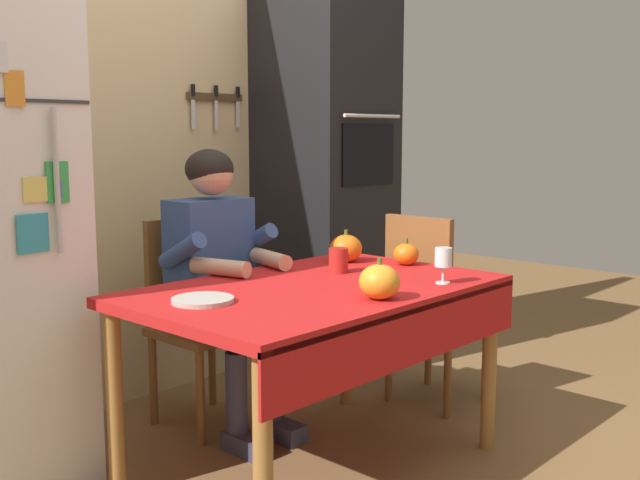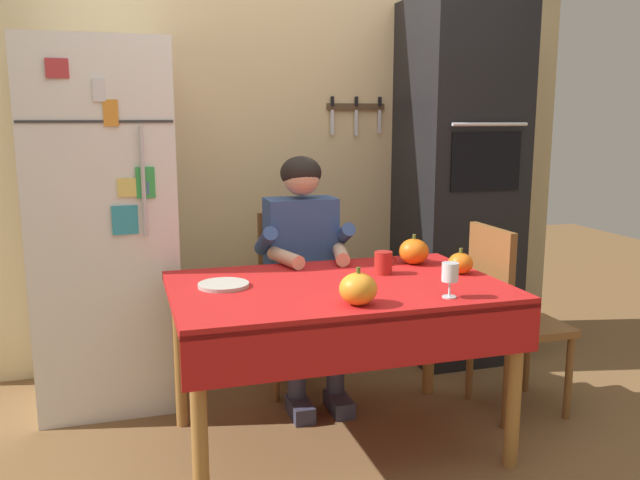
% 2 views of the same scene
% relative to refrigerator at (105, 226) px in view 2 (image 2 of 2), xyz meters
% --- Properties ---
extents(ground_plane, '(10.00, 10.00, 0.00)m').
position_rel_refrigerator_xyz_m(ground_plane, '(0.95, -0.96, -0.90)').
color(ground_plane, brown).
rests_on(ground_plane, ground).
extents(back_wall_assembly, '(3.70, 0.13, 2.60)m').
position_rel_refrigerator_xyz_m(back_wall_assembly, '(1.00, 0.39, 0.40)').
color(back_wall_assembly, '#D1B784').
rests_on(back_wall_assembly, ground).
extents(refrigerator, '(0.68, 0.71, 1.80)m').
position_rel_refrigerator_xyz_m(refrigerator, '(0.00, 0.00, 0.00)').
color(refrigerator, white).
rests_on(refrigerator, ground).
extents(wall_oven, '(0.60, 0.64, 2.10)m').
position_rel_refrigerator_xyz_m(wall_oven, '(2.00, 0.04, 0.15)').
color(wall_oven, black).
rests_on(wall_oven, ground).
extents(dining_table, '(1.40, 0.90, 0.74)m').
position_rel_refrigerator_xyz_m(dining_table, '(0.95, -0.88, -0.24)').
color(dining_table, '#9E6B33').
rests_on(dining_table, ground).
extents(chair_behind_person, '(0.40, 0.40, 0.93)m').
position_rel_refrigerator_xyz_m(chair_behind_person, '(0.97, -0.09, -0.39)').
color(chair_behind_person, brown).
rests_on(chair_behind_person, ground).
extents(seated_person, '(0.47, 0.55, 1.25)m').
position_rel_refrigerator_xyz_m(seated_person, '(0.97, -0.28, -0.16)').
color(seated_person, '#38384C').
rests_on(seated_person, ground).
extents(chair_right_side, '(0.40, 0.40, 0.93)m').
position_rel_refrigerator_xyz_m(chair_right_side, '(1.85, -0.77, -0.39)').
color(chair_right_side, brown).
rests_on(chair_right_side, ground).
extents(coffee_mug, '(0.11, 0.08, 0.10)m').
position_rel_refrigerator_xyz_m(coffee_mug, '(1.21, -0.75, -0.11)').
color(coffee_mug, '#B2231E').
rests_on(coffee_mug, dining_table).
extents(wine_glass, '(0.07, 0.07, 0.14)m').
position_rel_refrigerator_xyz_m(wine_glass, '(1.30, -1.20, -0.06)').
color(wine_glass, white).
rests_on(wine_glass, dining_table).
extents(pumpkin_large, '(0.11, 0.11, 0.12)m').
position_rel_refrigerator_xyz_m(pumpkin_large, '(1.54, -0.85, -0.11)').
color(pumpkin_large, orange).
rests_on(pumpkin_large, dining_table).
extents(pumpkin_medium, '(0.14, 0.14, 0.15)m').
position_rel_refrigerator_xyz_m(pumpkin_medium, '(0.93, -1.19, -0.10)').
color(pumpkin_medium, orange).
rests_on(pumpkin_medium, dining_table).
extents(pumpkin_small, '(0.14, 0.14, 0.15)m').
position_rel_refrigerator_xyz_m(pumpkin_small, '(1.43, -0.60, -0.10)').
color(pumpkin_small, orange).
rests_on(pumpkin_small, dining_table).
extents(serving_tray, '(0.21, 0.21, 0.02)m').
position_rel_refrigerator_xyz_m(serving_tray, '(0.48, -0.77, -0.15)').
color(serving_tray, '#B7B2A8').
rests_on(serving_tray, dining_table).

